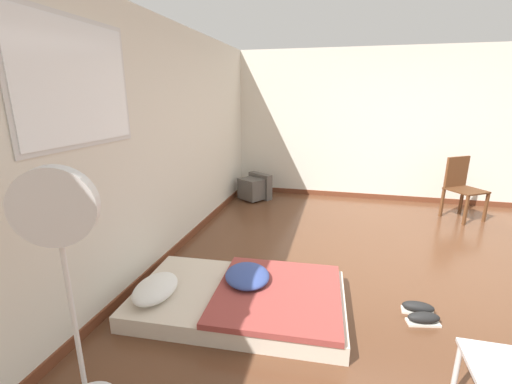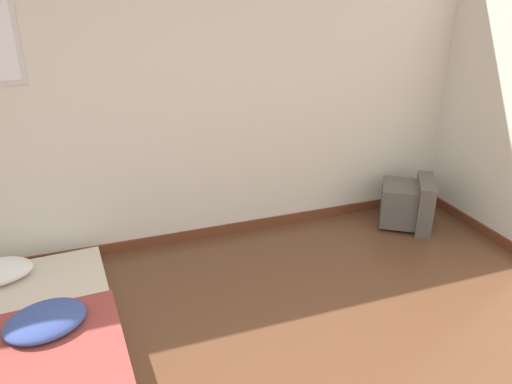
# 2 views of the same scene
# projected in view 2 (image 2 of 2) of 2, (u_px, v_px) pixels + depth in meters

# --- Properties ---
(wall_back) EXTENTS (7.88, 0.08, 2.60)m
(wall_back) POSITION_uv_depth(u_px,v_px,m) (148.00, 95.00, 3.82)
(wall_back) COLOR silver
(wall_back) RESTS_ON ground_plane
(mattress_bed) EXTENTS (1.19, 1.88, 0.29)m
(mattress_bed) POSITION_uv_depth(u_px,v_px,m) (25.00, 340.00, 3.04)
(mattress_bed) COLOR beige
(mattress_bed) RESTS_ON ground_plane
(crt_tv) EXTENTS (0.62, 0.62, 0.46)m
(crt_tv) POSITION_uv_depth(u_px,v_px,m) (409.00, 203.00, 4.57)
(crt_tv) COLOR #56514C
(crt_tv) RESTS_ON ground_plane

